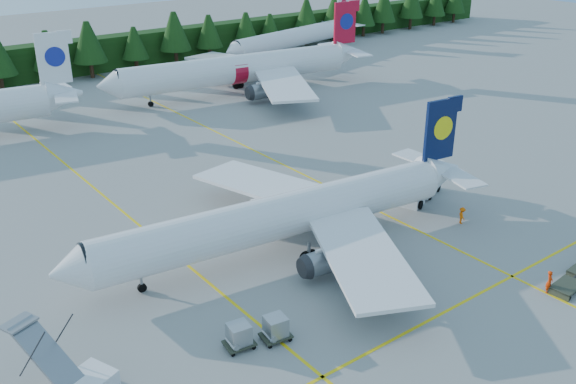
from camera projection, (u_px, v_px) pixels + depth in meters
ground at (406, 269)px, 52.75m from camera, size 320.00×320.00×0.00m
taxi_stripe_a at (142, 228)px, 59.53m from camera, size 0.25×120.00×0.01m
taxi_stripe_b at (309, 177)px, 70.60m from camera, size 0.25×120.00×0.01m
taxi_stripe_cross at (464, 302)px, 48.39m from camera, size 80.00×0.25×0.01m
treeline_hedge at (58, 60)px, 111.11m from camera, size 220.00×4.00×6.00m
airliner_navy at (272, 219)px, 53.70m from camera, size 37.99×31.10×11.06m
airliner_red at (232, 70)px, 100.21m from camera, size 44.23×36.18×12.89m
airliner_far_right at (288, 39)px, 127.07m from camera, size 36.45×10.83×10.73m
service_truck at (420, 184)px, 65.17m from camera, size 6.74×4.38×3.06m
uld_pair at (258, 331)px, 43.33m from camera, size 4.66×2.61×1.54m
crew_a at (549, 282)px, 49.20m from camera, size 0.79×0.64×1.87m
crew_b at (383, 300)px, 46.83m from camera, size 1.23×1.19×1.99m
crew_c at (462, 216)px, 60.04m from camera, size 0.73×0.81×1.63m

